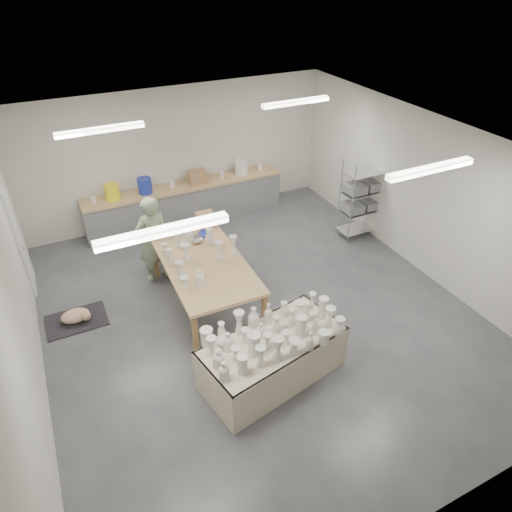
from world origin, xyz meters
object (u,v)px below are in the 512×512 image
drying_table (272,355)px  red_stool (153,257)px  work_table (201,257)px  potter (153,240)px

drying_table → red_stool: 3.52m
drying_table → red_stool: drying_table is taller
work_table → potter: bearing=120.2°
drying_table → potter: potter is taller
potter → red_stool: bearing=-99.3°
work_table → red_stool: (-0.57, 1.31, -0.64)m
potter → red_stool: potter is taller
drying_table → red_stool: bearing=92.6°
potter → work_table: bearing=109.5°
work_table → potter: 1.19m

